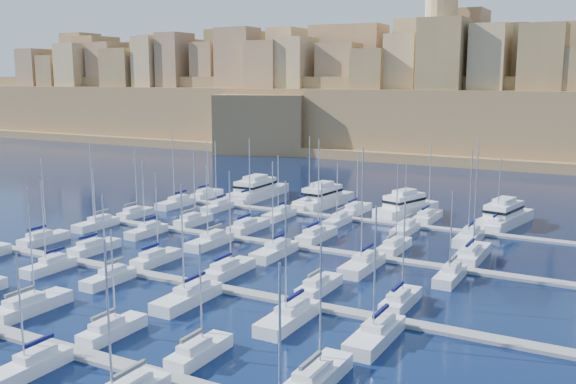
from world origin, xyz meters
The scene contains 50 objects.
ground centered at (0.00, 0.00, 0.00)m, with size 600.00×600.00×0.00m, color #051033.
pontoon_near centered at (0.00, -34.00, 0.20)m, with size 84.00×2.00×0.40m, color slate.
pontoon_mid_near centered at (0.00, -12.00, 0.20)m, with size 84.00×2.00×0.40m, color slate.
pontoon_mid_far centered at (0.00, 10.00, 0.20)m, with size 84.00×2.00×0.40m, color slate.
pontoon_far centered at (0.00, 32.00, 0.20)m, with size 84.00×2.00×0.40m, color slate.
sailboat_2 centered at (-12.67, -28.41, 0.75)m, with size 2.82×9.41×14.39m.
sailboat_3 centered at (0.17, -29.21, 0.71)m, with size 2.34×7.79×11.28m.
sailboat_4 centered at (10.99, -29.25, 0.71)m, with size 2.31×7.70×11.20m.
sailboat_5 centered at (22.81, -28.60, 0.73)m, with size 2.71×9.02×12.72m.
sailboat_9 centered at (-0.21, -38.86, 0.71)m, with size 2.38×7.93×11.47m.
sailboat_12 centered at (-35.69, -6.89, 0.74)m, with size 2.53×8.44×13.76m.
sailboat_13 centered at (-24.86, -6.85, 0.73)m, with size 2.55×8.51×12.78m.
sailboat_14 centered at (-12.96, -6.98, 0.73)m, with size 2.47×8.25×13.26m.
sailboat_15 centered at (-1.03, -6.55, 0.74)m, with size 2.74×9.13×14.10m.
sailboat_16 centered at (12.42, -6.91, 0.74)m, with size 2.52×8.40×13.76m.
sailboat_17 centered at (22.79, -7.00, 0.72)m, with size 2.47×8.22×12.31m.
sailboat_19 centered at (-23.01, -16.82, 0.72)m, with size 2.35×7.85×12.79m.
sailboat_20 centered at (-12.26, -16.79, 0.71)m, with size 2.33×7.78×11.82m.
sailboat_21 centered at (0.94, -17.86, 0.75)m, with size 2.99×9.97×14.36m.
sailboat_22 centered at (14.15, -17.76, 0.76)m, with size 2.93×9.75×15.72m.
sailboat_23 centered at (23.91, -17.79, 0.75)m, with size 2.95×9.82×14.13m.
sailboat_24 centered at (-36.25, 14.77, 0.73)m, with size 2.32×7.74×13.47m.
sailboat_25 centered at (-23.10, 15.11, 0.73)m, with size 2.53×8.44×13.24m.
sailboat_26 centered at (-11.92, 15.64, 0.76)m, with size 2.86×9.52×15.99m.
sailboat_27 centered at (0.95, 15.74, 0.77)m, with size 2.92×9.73×16.44m.
sailboat_28 centered at (14.23, 15.22, 0.74)m, with size 2.60×8.65×13.52m.
sailboat_29 centered at (25.46, 16.26, 0.79)m, with size 3.23×10.77×17.52m.
sailboat_30 centered at (-36.02, 4.69, 0.75)m, with size 2.65×8.83×15.32m.
sailboat_31 centered at (-25.00, 5.02, 0.73)m, with size 2.45×8.17×12.82m.
sailboat_32 centered at (-11.80, 4.40, 0.74)m, with size 2.83×9.43×13.13m.
sailboat_33 centered at (-0.15, 4.25, 0.75)m, with size 2.92×9.73×14.31m.
sailboat_34 centered at (13.66, 4.07, 0.78)m, with size 3.03×10.09×17.13m.
sailboat_35 centered at (25.30, 5.02, 0.72)m, with size 2.45×8.17×12.05m.
sailboat_36 centered at (-36.10, 37.19, 0.73)m, with size 2.58×8.60×12.82m.
sailboat_37 centered at (-25.20, 36.85, 0.71)m, with size 2.37×7.90×11.61m.
sailboat_38 centered at (-11.75, 37.64, 0.75)m, with size 2.86×9.52×14.64m.
sailboat_39 centered at (-1.50, 37.69, 0.74)m, with size 2.88×9.61×12.77m.
sailboat_40 centered at (12.57, 37.75, 0.76)m, with size 2.92×9.74×15.09m.
sailboat_41 centered at (24.84, 37.22, 0.73)m, with size 2.60×8.66×12.65m.
sailboat_42 centered at (-35.77, 26.26, 0.76)m, with size 2.91×9.71×15.16m.
sailboat_43 centered at (-26.17, 27.06, 0.74)m, with size 2.43×8.09×14.02m.
sailboat_44 centered at (-12.05, 26.73, 0.72)m, with size 2.63×8.77×12.12m.
sailboat_45 centered at (-0.48, 27.18, 0.71)m, with size 2.35×7.84×11.39m.
sailboat_46 centered at (12.08, 26.82, 0.73)m, with size 2.57×8.58×12.46m.
sailboat_47 centered at (22.76, 26.14, 0.76)m, with size 2.99×9.96×15.22m.
motor_yacht_a centered at (-26.62, 42.45, 1.73)m, with size 5.97×18.75×5.25m.
motor_yacht_b centered at (-10.08, 41.34, 1.73)m, with size 6.47×16.71×5.25m.
motor_yacht_c centered at (7.41, 40.73, 1.73)m, with size 8.81×15.68×5.25m.
motor_yacht_d centered at (25.40, 41.05, 1.73)m, with size 7.59×16.30×5.25m.
fortified_city centered at (-0.19, 155.26, 14.74)m, with size 460.00×108.95×59.52m.
Camera 1 is at (44.97, -74.14, 25.72)m, focal length 40.00 mm.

